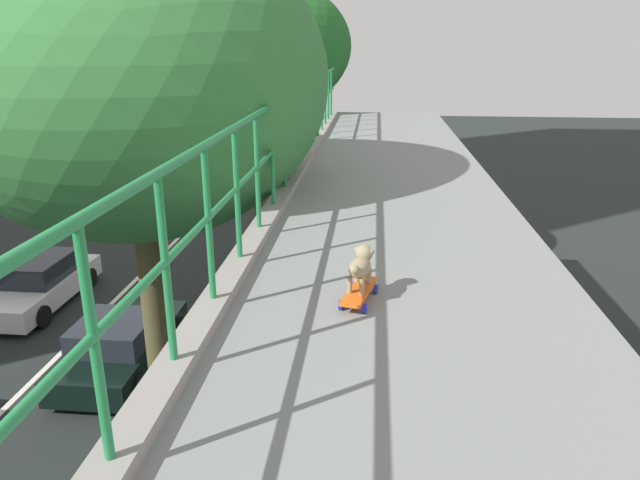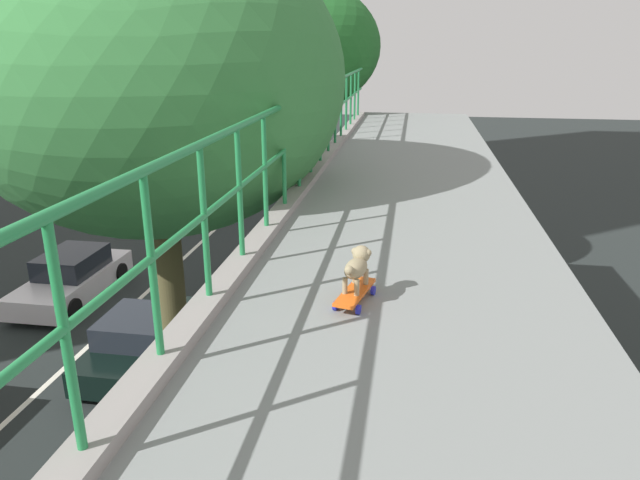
{
  "view_description": "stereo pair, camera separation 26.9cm",
  "coord_description": "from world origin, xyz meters",
  "px_view_note": "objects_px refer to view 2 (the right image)",
  "views": [
    {
      "loc": [
        0.81,
        -0.69,
        7.12
      ],
      "look_at": [
        0.42,
        3.45,
        5.7
      ],
      "focal_mm": 32.48,
      "sensor_mm": 36.0,
      "label": 1
    },
    {
      "loc": [
        1.08,
        -0.66,
        7.12
      ],
      "look_at": [
        0.42,
        3.45,
        5.7
      ],
      "focal_mm": 32.48,
      "sensor_mm": 36.0,
      "label": 2
    }
  ],
  "objects_px": {
    "car_black_fifth": "(146,339)",
    "small_dog": "(357,265)",
    "toy_skateboard": "(355,293)",
    "city_bus": "(224,150)",
    "car_white_sixth": "(72,277)"
  },
  "relations": [
    {
      "from": "car_black_fifth",
      "to": "small_dog",
      "type": "height_order",
      "value": "small_dog"
    },
    {
      "from": "small_dog",
      "to": "car_black_fifth",
      "type": "bearing_deg",
      "value": 126.83
    },
    {
      "from": "car_black_fifth",
      "to": "small_dog",
      "type": "relative_size",
      "value": 10.76
    },
    {
      "from": "car_black_fifth",
      "to": "city_bus",
      "type": "xyz_separation_m",
      "value": [
        -3.95,
        18.15,
        1.12
      ]
    },
    {
      "from": "car_white_sixth",
      "to": "city_bus",
      "type": "height_order",
      "value": "city_bus"
    },
    {
      "from": "car_white_sixth",
      "to": "small_dog",
      "type": "bearing_deg",
      "value": -48.55
    },
    {
      "from": "toy_skateboard",
      "to": "small_dog",
      "type": "bearing_deg",
      "value": 83.43
    },
    {
      "from": "toy_skateboard",
      "to": "car_black_fifth",
      "type": "bearing_deg",
      "value": 126.59
    },
    {
      "from": "city_bus",
      "to": "small_dog",
      "type": "bearing_deg",
      "value": -69.59
    },
    {
      "from": "small_dog",
      "to": "toy_skateboard",
      "type": "bearing_deg",
      "value": -96.57
    },
    {
      "from": "car_white_sixth",
      "to": "small_dog",
      "type": "distance_m",
      "value": 14.91
    },
    {
      "from": "city_bus",
      "to": "car_black_fifth",
      "type": "bearing_deg",
      "value": -77.71
    },
    {
      "from": "toy_skateboard",
      "to": "city_bus",
      "type": "bearing_deg",
      "value": 110.36
    },
    {
      "from": "car_white_sixth",
      "to": "toy_skateboard",
      "type": "bearing_deg",
      "value": -48.72
    },
    {
      "from": "small_dog",
      "to": "car_white_sixth",
      "type": "bearing_deg",
      "value": 131.45
    }
  ]
}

